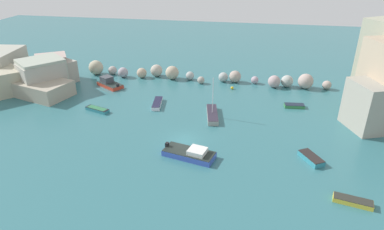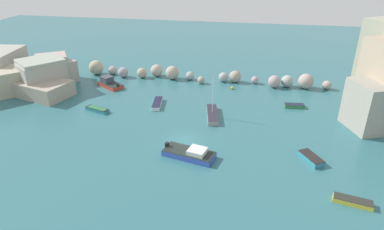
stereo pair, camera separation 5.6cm
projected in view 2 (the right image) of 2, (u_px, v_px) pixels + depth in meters
cove_water at (184, 141)px, 42.86m from camera, size 160.00×160.00×0.00m
cliff_headland_left at (25, 75)px, 58.62m from camera, size 20.66×17.97×5.78m
rock_breakwater at (197, 75)px, 62.14m from camera, size 44.93×4.21×2.76m
channel_buoy at (232, 88)px, 58.64m from camera, size 0.50×0.50×0.50m
moored_boat_0 at (212, 114)px, 48.87m from camera, size 2.47×6.07×5.99m
moored_boat_1 at (97, 109)px, 50.64m from camera, size 3.99×2.27×0.54m
moored_boat_2 at (311, 158)px, 38.63m from camera, size 2.85×3.49×0.66m
moored_boat_3 at (353, 201)px, 32.08m from camera, size 3.71×1.86×0.54m
moored_boat_4 at (294, 106)px, 51.89m from camera, size 3.08×1.49×0.51m
moored_boat_5 at (157, 103)px, 52.60m from camera, size 1.80×4.53×0.60m
moored_boat_6 at (190, 153)px, 39.28m from camera, size 6.44×3.77×1.29m
moored_boat_7 at (109, 83)px, 59.81m from camera, size 5.36×4.55×1.69m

